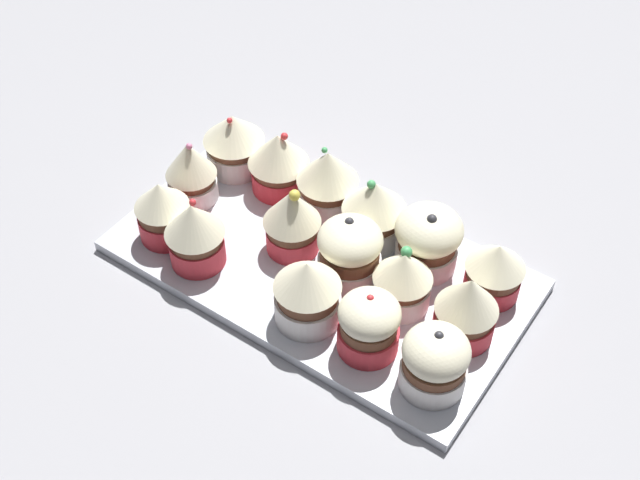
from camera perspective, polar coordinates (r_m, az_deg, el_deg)
ground_plane at (r=84.78cm, az=0.00°, el=-2.65°), size 180.00×180.00×3.00cm
baking_tray at (r=83.20cm, az=0.00°, el=-1.70°), size 40.49×21.81×1.20cm
cupcake_0 at (r=84.13cm, az=-10.67°, el=2.03°), size 5.51×5.51×6.96cm
cupcake_1 at (r=80.87cm, az=-8.52°, el=0.50°), size 5.88×5.88×7.73cm
cupcake_2 at (r=75.41cm, az=-0.86°, el=-3.48°), size 6.25×6.25×7.35cm
cupcake_3 at (r=73.77cm, az=3.35°, el=-5.73°), size 5.59×5.59×6.65cm
cupcake_4 at (r=71.94cm, az=7.82°, el=-8.14°), size 5.84×5.84×6.83cm
cupcake_5 at (r=87.70cm, az=-8.82°, el=4.68°), size 5.36×5.36×7.41cm
cupcake_6 at (r=81.25cm, az=-1.90°, el=1.45°), size 5.74×5.74×7.92cm
cupcake_7 at (r=78.89cm, az=2.02°, el=-0.80°), size 6.23×6.23×7.18cm
cupcake_8 at (r=77.36cm, az=5.78°, el=-2.50°), size 5.60×5.60×6.92cm
cupcake_9 at (r=75.45cm, az=10.11°, el=-4.33°), size 5.75×5.75×7.46cm
cupcake_10 at (r=90.87cm, az=-5.88°, el=6.73°), size 6.64×6.64×7.17cm
cupcake_11 at (r=87.83cm, az=-2.84°, el=5.41°), size 6.50×6.50×7.42cm
cupcake_12 at (r=85.30cm, az=0.53°, el=4.07°), size 6.40×6.40×7.74cm
cupcake_13 at (r=82.40cm, az=3.71°, el=2.08°), size 6.48×6.48×7.60cm
cupcake_14 at (r=80.56cm, az=7.36°, el=0.08°), size 6.57×6.57×7.23cm
cupcake_15 at (r=79.34cm, az=11.82°, el=-1.94°), size 5.66×5.66×6.36cm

